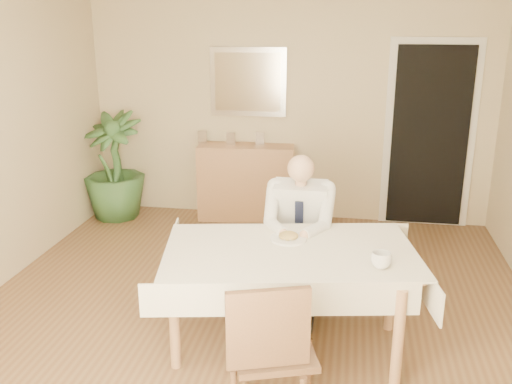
% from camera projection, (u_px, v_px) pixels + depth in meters
% --- Properties ---
extents(room, '(5.00, 5.02, 2.60)m').
position_uv_depth(room, '(248.00, 159.00, 4.02)').
color(room, brown).
rests_on(room, ground).
extents(window, '(1.34, 0.04, 1.44)m').
position_uv_depth(window, '(93.00, 316.00, 1.65)').
color(window, white).
rests_on(window, room).
extents(doorway, '(0.96, 0.07, 2.10)m').
position_uv_depth(doorway, '(429.00, 137.00, 6.18)').
color(doorway, white).
rests_on(doorway, ground).
extents(mirror, '(0.86, 0.04, 0.76)m').
position_uv_depth(mirror, '(248.00, 82.00, 6.34)').
color(mirror, silver).
rests_on(mirror, room).
extents(dining_table, '(1.90, 1.33, 0.75)m').
position_uv_depth(dining_table, '(290.00, 261.00, 3.89)').
color(dining_table, '#9D7049').
rests_on(dining_table, ground).
extents(chair_far, '(0.47, 0.47, 0.94)m').
position_uv_depth(chair_far, '(301.00, 233.00, 4.77)').
color(chair_far, '#442D1B').
rests_on(chair_far, ground).
extents(chair_near, '(0.56, 0.57, 0.94)m').
position_uv_depth(chair_near, '(271.00, 347.00, 3.13)').
color(chair_near, '#442D1B').
rests_on(chair_near, ground).
extents(seated_man, '(0.48, 0.72, 1.24)m').
position_uv_depth(seated_man, '(298.00, 227.00, 4.44)').
color(seated_man, white).
rests_on(seated_man, ground).
extents(plate, '(0.26, 0.26, 0.02)m').
position_uv_depth(plate, '(288.00, 239.00, 4.03)').
color(plate, white).
rests_on(plate, dining_table).
extents(food, '(0.14, 0.14, 0.06)m').
position_uv_depth(food, '(289.00, 236.00, 4.03)').
color(food, olive).
rests_on(food, dining_table).
extents(knife, '(0.01, 0.13, 0.01)m').
position_uv_depth(knife, '(293.00, 240.00, 3.97)').
color(knife, silver).
rests_on(knife, dining_table).
extents(fork, '(0.01, 0.13, 0.01)m').
position_uv_depth(fork, '(282.00, 239.00, 3.98)').
color(fork, silver).
rests_on(fork, dining_table).
extents(coffee_mug, '(0.17, 0.17, 0.10)m').
position_uv_depth(coffee_mug, '(381.00, 260.00, 3.58)').
color(coffee_mug, white).
rests_on(coffee_mug, dining_table).
extents(sideboard, '(1.11, 0.45, 0.86)m').
position_uv_depth(sideboard, '(246.00, 182.00, 6.53)').
color(sideboard, '#9D7049').
rests_on(sideboard, ground).
extents(photo_frame_left, '(0.10, 0.02, 0.14)m').
position_uv_depth(photo_frame_left, '(202.00, 137.00, 6.49)').
color(photo_frame_left, silver).
rests_on(photo_frame_left, sideboard).
extents(photo_frame_center, '(0.10, 0.02, 0.14)m').
position_uv_depth(photo_frame_center, '(231.00, 139.00, 6.42)').
color(photo_frame_center, silver).
rests_on(photo_frame_center, sideboard).
extents(photo_frame_right, '(0.10, 0.02, 0.14)m').
position_uv_depth(photo_frame_right, '(260.00, 139.00, 6.42)').
color(photo_frame_right, silver).
rests_on(photo_frame_right, sideboard).
extents(potted_palm, '(0.82, 0.82, 1.23)m').
position_uv_depth(potted_palm, '(114.00, 166.00, 6.51)').
color(potted_palm, '#2F5628').
rests_on(potted_palm, ground).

